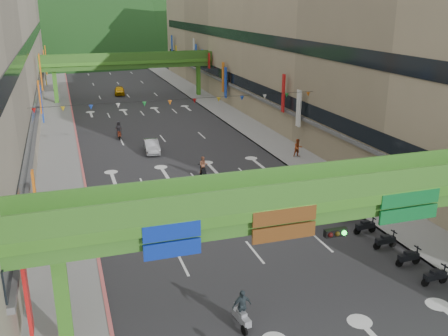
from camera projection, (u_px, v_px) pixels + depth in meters
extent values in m
cube|color=#28282B|center=(147.00, 119.00, 64.49)|extent=(18.00, 140.00, 0.02)
cube|color=gray|center=(58.00, 125.00, 61.23)|extent=(4.00, 140.00, 0.15)
cube|color=gray|center=(228.00, 113.00, 67.72)|extent=(4.00, 140.00, 0.15)
cube|color=#CC5959|center=(74.00, 124.00, 61.79)|extent=(0.20, 140.00, 0.18)
cube|color=gray|center=(214.00, 114.00, 67.15)|extent=(0.20, 140.00, 0.18)
cube|color=black|center=(37.00, 93.00, 59.35)|extent=(0.08, 90.25, 1.40)
cube|color=black|center=(31.00, 41.00, 57.46)|extent=(0.08, 90.25, 1.40)
cube|color=gray|center=(284.00, 41.00, 67.10)|extent=(12.00, 95.00, 19.00)
cube|color=black|center=(242.00, 82.00, 66.99)|extent=(0.08, 90.25, 1.40)
cube|color=black|center=(242.00, 36.00, 65.10)|extent=(0.08, 90.25, 1.40)
cube|color=#4C9E2D|center=(305.00, 200.00, 23.00)|extent=(28.00, 2.20, 0.50)
cube|color=#387223|center=(304.00, 212.00, 23.19)|extent=(28.00, 1.76, 0.70)
cube|color=#4C9E2D|center=(63.00, 305.00, 20.81)|extent=(0.60, 0.60, 4.80)
cube|color=#387223|center=(316.00, 191.00, 21.81)|extent=(28.00, 0.12, 1.10)
cube|color=#387223|center=(296.00, 176.00, 23.68)|extent=(28.00, 0.12, 1.10)
cube|color=navy|center=(172.00, 241.00, 20.30)|extent=(2.40, 0.12, 1.50)
cube|color=#593314|center=(284.00, 225.00, 21.77)|extent=(3.00, 0.12, 1.50)
cube|color=#0C5926|center=(409.00, 207.00, 23.69)|extent=(3.20, 0.12, 1.50)
cube|color=black|center=(336.00, 232.00, 22.58)|extent=(1.10, 0.28, 0.35)
cube|color=#4C9E2D|center=(129.00, 62.00, 76.21)|extent=(28.00, 2.20, 0.50)
cube|color=#387223|center=(129.00, 66.00, 76.40)|extent=(28.00, 1.76, 0.70)
cube|color=#4C9E2D|center=(55.00, 87.00, 74.03)|extent=(0.60, 0.60, 4.80)
cube|color=#4C9E2D|center=(198.00, 81.00, 80.51)|extent=(0.60, 0.60, 4.80)
cube|color=#387223|center=(129.00, 57.00, 75.02)|extent=(28.00, 0.12, 1.10)
cube|color=#387223|center=(127.00, 56.00, 76.90)|extent=(28.00, 0.12, 1.10)
ellipsoid|color=#1C4419|center=(42.00, 50.00, 159.29)|extent=(168.00, 140.00, 112.00)
ellipsoid|color=#1C4419|center=(154.00, 42.00, 189.12)|extent=(208.00, 176.00, 128.00)
cylinder|color=black|center=(182.00, 99.00, 44.50)|extent=(26.00, 0.03, 0.03)
cone|color=red|center=(34.00, 111.00, 40.90)|extent=(0.36, 0.36, 0.40)
cone|color=gold|center=(63.00, 109.00, 41.57)|extent=(0.36, 0.36, 0.40)
cone|color=#193FB2|center=(91.00, 107.00, 42.24)|extent=(0.36, 0.36, 0.40)
cone|color=silver|center=(118.00, 106.00, 42.91)|extent=(0.36, 0.36, 0.40)
cone|color=#198C33|center=(144.00, 104.00, 43.58)|extent=(0.36, 0.36, 0.40)
cone|color=orange|center=(170.00, 103.00, 44.25)|extent=(0.36, 0.36, 0.40)
cone|color=red|center=(195.00, 101.00, 44.92)|extent=(0.36, 0.36, 0.40)
cone|color=gold|center=(219.00, 100.00, 45.59)|extent=(0.36, 0.36, 0.40)
cone|color=#193FB2|center=(242.00, 98.00, 46.26)|extent=(0.36, 0.36, 0.40)
cone|color=silver|center=(265.00, 97.00, 46.93)|extent=(0.36, 0.36, 0.40)
cone|color=#198C33|center=(287.00, 96.00, 47.60)|extent=(0.36, 0.36, 0.40)
cone|color=orange|center=(308.00, 94.00, 48.27)|extent=(0.36, 0.36, 0.40)
cube|color=black|center=(203.00, 171.00, 43.03)|extent=(0.55, 1.34, 0.35)
cube|color=black|center=(203.00, 169.00, 42.95)|extent=(0.38, 0.59, 0.18)
cube|color=black|center=(201.00, 164.00, 43.33)|extent=(0.55, 0.15, 0.06)
cylinder|color=black|center=(201.00, 173.00, 43.59)|extent=(0.18, 0.51, 0.50)
cylinder|color=black|center=(206.00, 176.00, 42.66)|extent=(0.18, 0.51, 0.50)
imported|color=brown|center=(203.00, 165.00, 42.85)|extent=(0.82, 0.69, 1.53)
cube|color=gray|center=(242.00, 318.00, 23.05)|extent=(0.52, 1.34, 0.35)
cube|color=gray|center=(242.00, 313.00, 22.98)|extent=(0.37, 0.59, 0.18)
cube|color=gray|center=(239.00, 302.00, 23.41)|extent=(0.55, 0.13, 0.06)
cylinder|color=black|center=(239.00, 316.00, 23.66)|extent=(0.17, 0.51, 0.50)
cylinder|color=black|center=(244.00, 330.00, 22.64)|extent=(0.17, 0.51, 0.50)
imported|color=#283439|center=(242.00, 306.00, 22.86)|extent=(1.00, 0.53, 1.64)
cube|color=maroon|center=(119.00, 134.00, 55.26)|extent=(0.36, 1.30, 0.35)
cube|color=maroon|center=(119.00, 132.00, 55.18)|extent=(0.30, 0.55, 0.18)
cube|color=maroon|center=(118.00, 128.00, 55.60)|extent=(0.55, 0.06, 0.06)
cylinder|color=black|center=(119.00, 135.00, 55.85)|extent=(0.10, 0.50, 0.50)
cylinder|color=black|center=(120.00, 138.00, 54.86)|extent=(0.10, 0.50, 0.50)
imported|color=#37353C|center=(119.00, 129.00, 55.07)|extent=(0.79, 0.52, 1.62)
cube|color=black|center=(435.00, 276.00, 26.58)|extent=(1.31, 0.40, 0.35)
cube|color=black|center=(436.00, 272.00, 26.50)|extent=(0.56, 0.32, 0.18)
cube|color=black|center=(445.00, 266.00, 26.56)|extent=(0.08, 0.55, 0.06)
cylinder|color=black|center=(443.00, 279.00, 26.82)|extent=(0.50, 0.12, 0.50)
cylinder|color=black|center=(425.00, 282.00, 26.53)|extent=(0.50, 0.12, 0.50)
cube|color=black|center=(408.00, 257.00, 28.56)|extent=(1.31, 0.40, 0.35)
cube|color=black|center=(409.00, 253.00, 28.48)|extent=(0.56, 0.32, 0.18)
cube|color=black|center=(418.00, 248.00, 28.55)|extent=(0.08, 0.55, 0.06)
cylinder|color=black|center=(416.00, 260.00, 28.80)|extent=(0.50, 0.12, 0.50)
cylinder|color=black|center=(399.00, 263.00, 28.52)|extent=(0.50, 0.12, 0.50)
cube|color=black|center=(385.00, 240.00, 30.55)|extent=(1.31, 0.40, 0.35)
cube|color=black|center=(386.00, 237.00, 30.47)|extent=(0.56, 0.32, 0.18)
cube|color=black|center=(394.00, 232.00, 30.53)|extent=(0.08, 0.55, 0.06)
cylinder|color=black|center=(393.00, 244.00, 30.78)|extent=(0.50, 0.12, 0.50)
cylinder|color=black|center=(377.00, 246.00, 30.50)|extent=(0.50, 0.12, 0.50)
cube|color=black|center=(365.00, 226.00, 32.53)|extent=(1.31, 0.40, 0.35)
cube|color=black|center=(365.00, 222.00, 32.45)|extent=(0.56, 0.32, 0.18)
cube|color=black|center=(373.00, 218.00, 32.52)|extent=(0.08, 0.55, 0.06)
cylinder|color=black|center=(372.00, 229.00, 32.77)|extent=(0.50, 0.12, 0.50)
cylinder|color=black|center=(357.00, 231.00, 32.48)|extent=(0.50, 0.12, 0.50)
cube|color=black|center=(347.00, 213.00, 34.52)|extent=(1.31, 0.40, 0.35)
cube|color=black|center=(347.00, 210.00, 34.44)|extent=(0.56, 0.32, 0.18)
cube|color=black|center=(355.00, 205.00, 34.50)|extent=(0.08, 0.55, 0.06)
cylinder|color=black|center=(354.00, 216.00, 34.75)|extent=(0.50, 0.12, 0.50)
cylinder|color=black|center=(340.00, 218.00, 34.47)|extent=(0.50, 0.12, 0.50)
imported|color=#ABACB3|center=(152.00, 146.00, 50.14)|extent=(1.62, 4.01, 1.29)
imported|color=#E4A208|center=(119.00, 91.00, 81.53)|extent=(2.01, 4.15, 1.37)
imported|color=#A2431C|center=(298.00, 149.00, 48.26)|extent=(0.88, 0.69, 1.76)
imported|color=black|center=(351.00, 174.00, 41.09)|extent=(1.13, 0.56, 1.86)
imported|color=#385161|center=(391.00, 199.00, 36.43)|extent=(0.72, 0.47, 1.51)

